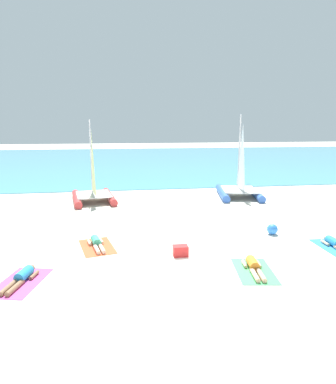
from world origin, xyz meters
name	(u,v)px	position (x,y,z in m)	size (l,w,h in m)	color
ground_plane	(157,197)	(0.00, 10.00, 0.00)	(120.00, 120.00, 0.00)	silver
ocean_water	(136,160)	(0.00, 32.27, 0.03)	(120.00, 40.00, 0.05)	#4C9EB7
sailboat_red	(93,190)	(-3.77, 9.30, 0.69)	(2.81, 3.89, 4.66)	#CC3838
sailboat_blue	(239,185)	(5.00, 9.27, 0.74)	(3.11, 4.21, 4.99)	blue
towel_leftmost	(21,282)	(-5.17, -0.75, 0.01)	(1.10, 1.90, 0.01)	#D84C99
sunbather_leftmost	(22,277)	(-5.16, -0.69, 0.13)	(0.77, 1.55, 0.30)	#268CCC
towel_center_left	(97,247)	(-3.19, 1.80, 0.01)	(1.10, 1.90, 0.01)	#EA5933
sunbather_center_left	(97,243)	(-3.21, 1.86, 0.13)	(0.74, 1.56, 0.30)	#3FB28C
towel_center_right	(254,271)	(1.65, -1.03, 0.01)	(1.10, 1.90, 0.01)	#4CB266
sunbather_center_right	(254,266)	(1.66, -0.96, 0.13)	(0.64, 1.57, 0.30)	orange
towel_rightmost	(336,248)	(5.37, 0.38, 0.01)	(1.10, 1.90, 0.01)	#338CD8
sunbather_rightmost	(335,244)	(5.37, 0.44, 0.13)	(0.55, 1.56, 0.30)	#268CCC
beach_ball	(272,229)	(3.76, 2.16, 0.22)	(0.43, 0.43, 0.43)	#337FE5
cooler_box	(181,251)	(-0.34, 0.49, 0.18)	(0.50, 0.36, 0.36)	red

